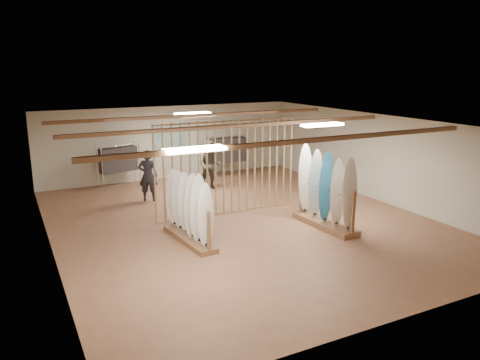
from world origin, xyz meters
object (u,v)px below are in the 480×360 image
rack_right (326,202)px  clothing_rack_a (118,160)px  clothing_rack_b (228,150)px  rack_left (189,218)px  shopper_a (148,172)px  shopper_b (210,162)px

rack_right → clothing_rack_a: bearing=117.1°
clothing_rack_b → rack_left: bearing=-121.6°
rack_right → clothing_rack_b: (0.22, 6.57, 0.37)m
clothing_rack_a → clothing_rack_b: size_ratio=0.94×
clothing_rack_b → shopper_a: (-3.80, -1.91, -0.13)m
rack_left → shopper_a: (0.13, 4.01, 0.35)m
shopper_b → clothing_rack_a: bearing=174.6°
rack_left → shopper_a: bearing=83.3°
shopper_a → shopper_b: (2.38, 0.49, 0.03)m
clothing_rack_b → rack_right: bearing=-90.0°
rack_right → clothing_rack_a: size_ratio=1.43×
clothing_rack_a → shopper_a: 2.27m
clothing_rack_a → rack_left: bearing=-102.4°
rack_left → shopper_a: size_ratio=1.17×
clothing_rack_a → shopper_b: bearing=-46.8°
rack_right → clothing_rack_a: rack_right is taller
shopper_a → rack_left: bearing=114.7°
rack_left → clothing_rack_b: (3.92, 5.91, 0.47)m
shopper_b → clothing_rack_b: bearing=71.1°
rack_right → clothing_rack_b: bearing=84.9°
rack_left → rack_right: (3.70, -0.65, 0.11)m
clothing_rack_b → shopper_b: 2.00m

